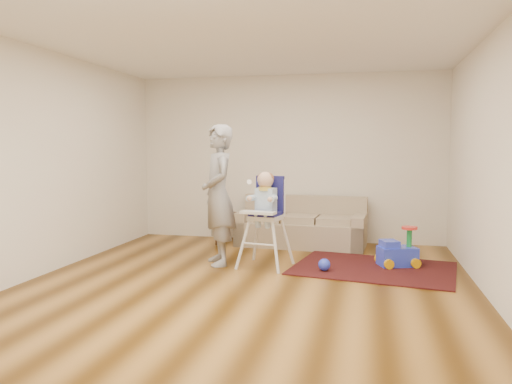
% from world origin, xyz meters
% --- Properties ---
extents(ground, '(5.50, 5.50, 0.00)m').
position_xyz_m(ground, '(0.00, 0.00, 0.00)').
color(ground, '#442706').
rests_on(ground, ground).
extents(room_envelope, '(5.04, 5.52, 2.72)m').
position_xyz_m(room_envelope, '(0.00, 0.53, 1.88)').
color(room_envelope, silver).
rests_on(room_envelope, ground).
extents(sofa, '(2.01, 0.93, 0.76)m').
position_xyz_m(sofa, '(0.29, 2.30, 0.38)').
color(sofa, tan).
rests_on(sofa, ground).
extents(side_table, '(0.47, 0.47, 0.47)m').
position_xyz_m(side_table, '(-0.80, 2.29, 0.24)').
color(side_table, black).
rests_on(side_table, ground).
extents(area_rug, '(2.16, 1.76, 0.02)m').
position_xyz_m(area_rug, '(1.38, 1.01, 0.01)').
color(area_rug, black).
rests_on(area_rug, ground).
extents(ride_on_toy, '(0.55, 0.47, 0.51)m').
position_xyz_m(ride_on_toy, '(1.68, 1.19, 0.27)').
color(ride_on_toy, blue).
rests_on(ride_on_toy, area_rug).
extents(toy_ball, '(0.15, 0.15, 0.15)m').
position_xyz_m(toy_ball, '(0.79, 0.71, 0.09)').
color(toy_ball, blue).
rests_on(toy_ball, area_rug).
extents(high_chair, '(0.66, 0.66, 1.23)m').
position_xyz_m(high_chair, '(0.02, 0.83, 0.59)').
color(high_chair, silver).
rests_on(high_chair, ground).
extents(adult, '(0.70, 0.79, 1.82)m').
position_xyz_m(adult, '(-0.60, 0.83, 0.91)').
color(adult, gray).
rests_on(adult, ground).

